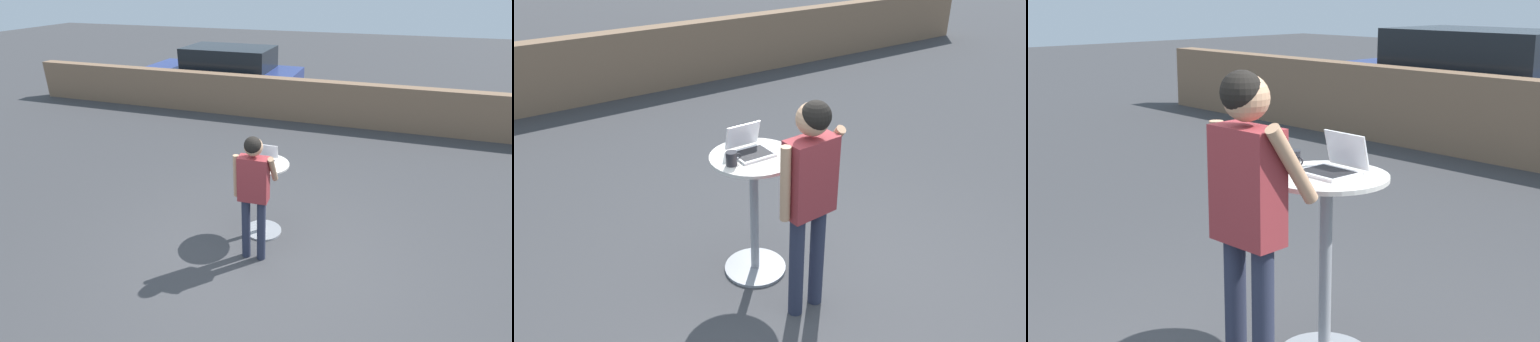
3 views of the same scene
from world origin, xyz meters
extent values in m
plane|color=#3D3D3F|center=(0.00, 0.00, 0.00)|extent=(50.00, 50.00, 0.00)
cube|color=#84664C|center=(0.00, 5.84, 0.52)|extent=(17.49, 0.35, 1.05)
cylinder|color=gray|center=(-0.24, 0.74, 0.01)|extent=(0.52, 0.52, 0.03)
cylinder|color=gray|center=(-0.24, 0.74, 0.54)|extent=(0.07, 0.07, 1.02)
cylinder|color=beige|center=(-0.24, 0.74, 1.06)|extent=(0.68, 0.68, 0.02)
cube|color=silver|center=(-0.24, 0.75, 1.08)|extent=(0.30, 0.24, 0.02)
cube|color=black|center=(-0.24, 0.75, 1.09)|extent=(0.26, 0.19, 0.00)
cube|color=silver|center=(-0.24, 0.90, 1.19)|extent=(0.29, 0.06, 0.20)
cube|color=white|center=(-0.24, 0.89, 1.19)|extent=(0.27, 0.05, 0.17)
cylinder|color=#232328|center=(-0.46, 0.70, 1.13)|extent=(0.08, 0.08, 0.11)
torus|color=#232328|center=(-0.40, 0.70, 1.13)|extent=(0.05, 0.01, 0.05)
cylinder|color=#282D42|center=(-0.28, 0.13, 0.43)|extent=(0.11, 0.11, 0.86)
cylinder|color=#282D42|center=(-0.08, 0.14, 0.43)|extent=(0.11, 0.11, 0.86)
cube|color=maroon|center=(-0.18, 0.14, 1.14)|extent=(0.37, 0.20, 0.56)
sphere|color=tan|center=(-0.18, 0.14, 1.55)|extent=(0.22, 0.22, 0.22)
sphere|color=black|center=(-0.18, 0.11, 1.58)|extent=(0.20, 0.20, 0.20)
cylinder|color=tan|center=(-0.40, 0.13, 1.15)|extent=(0.07, 0.07, 0.54)
cylinder|color=tan|center=(0.03, 0.23, 1.26)|extent=(0.08, 0.32, 0.41)
camera|label=1|loc=(1.18, -3.86, 3.28)|focal=28.00mm
camera|label=2|loc=(-2.10, -2.13, 2.72)|focal=35.00mm
camera|label=3|loc=(2.30, -1.95, 2.01)|focal=50.00mm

